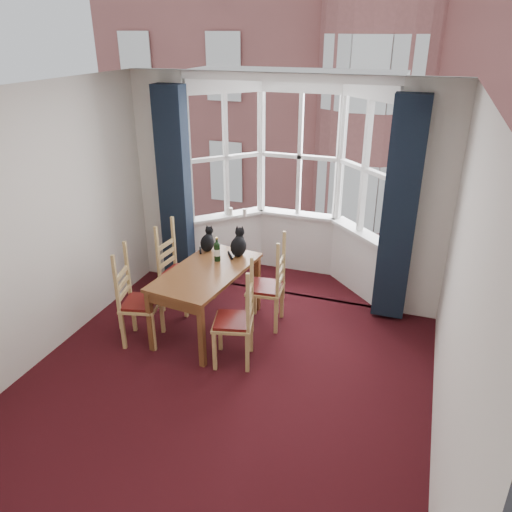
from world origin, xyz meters
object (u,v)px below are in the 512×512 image
at_px(cat_left, 208,241).
at_px(candle_tall, 231,212).
at_px(chair_left_far, 174,273).
at_px(candle_short, 245,212).
at_px(chair_right_near, 242,323).
at_px(chair_left_near, 133,304).
at_px(wine_bottle, 217,251).
at_px(chair_right_far, 273,289).
at_px(dining_table, 207,278).
at_px(cat_right, 239,245).

relative_size(cat_left, candle_tall, 2.88).
height_order(chair_left_far, candle_tall, candle_tall).
bearing_deg(candle_short, chair_right_near, -70.55).
relative_size(chair_left_near, candle_tall, 8.49).
xyz_separation_m(cat_left, wine_bottle, (0.23, -0.24, 0.01)).
bearing_deg(wine_bottle, chair_right_far, 5.51).
xyz_separation_m(dining_table, chair_right_near, (0.60, -0.47, -0.20)).
bearing_deg(cat_right, chair_right_far, -19.04).
height_order(dining_table, chair_left_near, chair_left_near).
relative_size(chair_right_near, cat_left, 2.94).
xyz_separation_m(cat_left, candle_tall, (-0.10, 1.00, 0.04)).
height_order(cat_left, candle_tall, cat_left).
bearing_deg(candle_tall, chair_left_far, -104.55).
distance_m(chair_right_near, wine_bottle, 1.03).
height_order(cat_left, candle_short, cat_left).
bearing_deg(candle_tall, candle_short, 8.57).
height_order(cat_left, cat_right, cat_right).
relative_size(chair_left_far, wine_bottle, 3.14).
bearing_deg(chair_right_near, cat_right, 112.42).
distance_m(chair_right_near, chair_right_far, 0.81).
bearing_deg(candle_short, dining_table, -85.93).
relative_size(chair_left_near, cat_left, 2.94).
bearing_deg(dining_table, cat_left, 112.19).
xyz_separation_m(cat_left, cat_right, (0.41, -0.01, 0.02)).
bearing_deg(dining_table, cat_right, 68.39).
distance_m(chair_left_far, cat_left, 0.60).
relative_size(chair_right_far, cat_right, 2.57).
bearing_deg(cat_right, dining_table, -111.61).
xyz_separation_m(chair_left_far, wine_bottle, (0.63, -0.07, 0.42)).
xyz_separation_m(dining_table, cat_left, (-0.21, 0.51, 0.21)).
relative_size(dining_table, chair_left_far, 1.61).
height_order(wine_bottle, candle_short, wine_bottle).
relative_size(chair_right_near, candle_tall, 8.49).
bearing_deg(cat_right, wine_bottle, -127.55).
height_order(chair_right_far, cat_left, cat_left).
bearing_deg(candle_tall, wine_bottle, -75.13).
height_order(chair_right_near, candle_short, candle_short).
distance_m(dining_table, chair_right_far, 0.79).
distance_m(chair_right_near, candle_tall, 2.23).
height_order(chair_left_near, cat_right, cat_right).
distance_m(dining_table, wine_bottle, 0.35).
distance_m(candle_tall, candle_short, 0.20).
height_order(chair_left_near, chair_right_near, same).
bearing_deg(cat_left, chair_left_near, -115.02).
bearing_deg(cat_left, chair_right_near, -50.45).
relative_size(chair_right_far, wine_bottle, 3.14).
relative_size(wine_bottle, candle_short, 2.74).
bearing_deg(chair_left_far, cat_right, 11.10).
distance_m(chair_left_near, wine_bottle, 1.12).
bearing_deg(chair_left_near, chair_left_far, 85.41).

